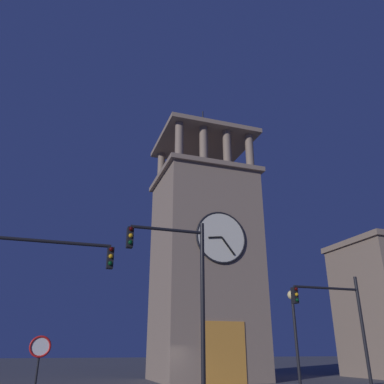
{
  "coord_description": "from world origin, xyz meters",
  "views": [
    {
      "loc": [
        7.3,
        24.93,
        2.15
      ],
      "look_at": [
        -2.86,
        -5.18,
        14.96
      ],
      "focal_mm": 36.69,
      "sensor_mm": 36.0,
      "label": 1
    }
  ],
  "objects": [
    {
      "name": "traffic_signal_far",
      "position": [
        -5.8,
        8.47,
        3.66
      ],
      "size": [
        3.85,
        0.41,
        5.61
      ],
      "color": "black",
      "rests_on": "ground_plane"
    },
    {
      "name": "street_lamp",
      "position": [
        -3.59,
        7.92,
        3.41
      ],
      "size": [
        0.44,
        0.44,
        4.85
      ],
      "color": "black",
      "rests_on": "ground_plane"
    },
    {
      "name": "traffic_signal_near",
      "position": [
        3.09,
        11.19,
        4.37
      ],
      "size": [
        2.97,
        0.41,
        6.72
      ],
      "color": "black",
      "rests_on": "ground_plane"
    },
    {
      "name": "traffic_signal_mid",
      "position": [
        8.48,
        10.95,
        4.12
      ],
      "size": [
        4.37,
        0.41,
        6.34
      ],
      "color": "black",
      "rests_on": "ground_plane"
    },
    {
      "name": "clocktower",
      "position": [
        -3.96,
        -5.16,
        8.7
      ],
      "size": [
        8.21,
        7.72,
        23.47
      ],
      "color": "gray",
      "rests_on": "ground_plane"
    },
    {
      "name": "no_horn_sign",
      "position": [
        7.65,
        8.27,
        2.06
      ],
      "size": [
        0.78,
        0.14,
        2.65
      ],
      "color": "black",
      "rests_on": "ground_plane"
    }
  ]
}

